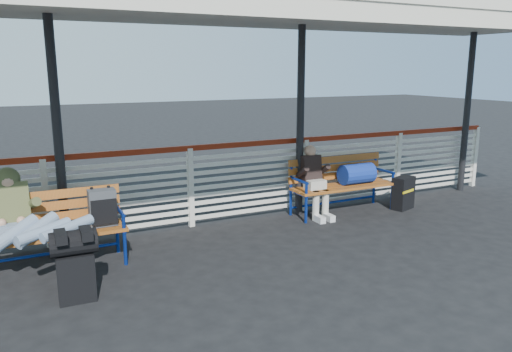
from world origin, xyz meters
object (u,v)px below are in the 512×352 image
luggage_stack (75,263)px  bench_left (63,219)px  suitcase_side (403,193)px  bench_right (348,177)px  traveler_man (32,224)px  companion_person (314,180)px

luggage_stack → bench_left: size_ratio=0.42×
bench_left → suitcase_side: 5.43m
bench_left → suitcase_side: bench_left is taller
bench_left → bench_right: 4.51m
traveler_man → suitcase_side: size_ratio=2.94×
bench_right → companion_person: companion_person is taller
luggage_stack → traveler_man: bearing=118.8°
bench_left → traveler_man: traveler_man is taller
companion_person → suitcase_side: bearing=-10.5°
bench_right → companion_person: (-0.67, -0.01, 0.00)m
traveler_man → companion_person: bearing=10.5°
luggage_stack → bench_right: size_ratio=0.42×
bench_right → traveler_man: bearing=-170.8°
traveler_man → companion_person: traveler_man is taller
bench_right → luggage_stack: bearing=-161.9°
luggage_stack → companion_person: companion_person is taller
bench_left → bench_right: (4.49, 0.43, 0.00)m
bench_left → suitcase_side: (5.42, 0.13, -0.31)m
bench_left → traveler_man: 0.49m
bench_right → companion_person: 0.67m
bench_left → traveler_man: size_ratio=1.10×
bench_right → companion_person: size_ratio=1.57×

